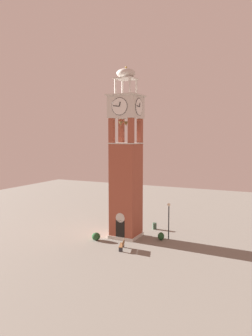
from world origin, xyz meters
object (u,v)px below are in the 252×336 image
park_bench (122,245)px  lamp_post (169,214)px  trash_bin (154,226)px  clock_tower (126,168)px

park_bench → lamp_post: bearing=60.1°
lamp_post → trash_bin: (-2.98, 3.25, -2.45)m
lamp_post → clock_tower: bearing=-165.3°
lamp_post → trash_bin: 5.04m
clock_tower → park_bench: clock_tower is taller
clock_tower → trash_bin: clock_tower is taller
trash_bin → clock_tower: bearing=-111.7°
clock_tower → trash_bin: size_ratio=24.25×
park_bench → trash_bin: bearing=88.9°
clock_tower → park_bench: size_ratio=11.72×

